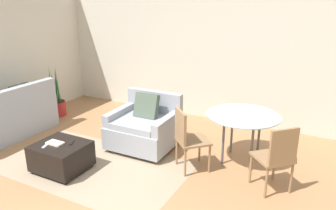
# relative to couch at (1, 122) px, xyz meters

# --- Properties ---
(ground_plane) EXTENTS (20.00, 20.00, 0.00)m
(ground_plane) POSITION_rel_couch_xyz_m (2.46, -0.91, -0.31)
(ground_plane) COLOR #A3754C
(wall_back) EXTENTS (12.00, 0.06, 2.75)m
(wall_back) POSITION_rel_couch_xyz_m (2.46, 2.66, 1.06)
(wall_back) COLOR beige
(wall_back) RESTS_ON ground_plane
(wall_left) EXTENTS (0.06, 12.00, 2.75)m
(wall_left) POSITION_rel_couch_xyz_m (-0.56, 0.59, 1.06)
(wall_left) COLOR beige
(wall_left) RESTS_ON ground_plane
(area_rug) EXTENTS (2.72, 1.59, 0.01)m
(area_rug) POSITION_rel_couch_xyz_m (2.02, -0.03, -0.31)
(area_rug) COLOR gray
(area_rug) RESTS_ON ground_plane
(couch) EXTENTS (0.85, 1.90, 0.92)m
(couch) POSITION_rel_couch_xyz_m (0.00, 0.00, 0.00)
(couch) COLOR #999EA8
(couch) RESTS_ON ground_plane
(armchair) EXTENTS (1.01, 0.92, 0.89)m
(armchair) POSITION_rel_couch_xyz_m (2.34, 0.89, 0.03)
(armchair) COLOR #999EA8
(armchair) RESTS_ON ground_plane
(ottoman) EXTENTS (0.70, 0.63, 0.40)m
(ottoman) POSITION_rel_couch_xyz_m (1.70, -0.31, -0.09)
(ottoman) COLOR black
(ottoman) RESTS_ON ground_plane
(book_stack) EXTENTS (0.24, 0.14, 0.02)m
(book_stack) POSITION_rel_couch_xyz_m (1.63, -0.33, 0.10)
(book_stack) COLOR beige
(book_stack) RESTS_ON ottoman
(tv_remote_primary) EXTENTS (0.10, 0.14, 0.01)m
(tv_remote_primary) POSITION_rel_couch_xyz_m (1.81, -0.20, 0.10)
(tv_remote_primary) COLOR black
(tv_remote_primary) RESTS_ON ottoman
(tv_remote_secondary) EXTENTS (0.09, 0.16, 0.01)m
(tv_remote_secondary) POSITION_rel_couch_xyz_m (1.56, -0.44, 0.10)
(tv_remote_secondary) COLOR #B7B7BC
(tv_remote_secondary) RESTS_ON ottoman
(potted_plant) EXTENTS (0.38, 0.38, 1.07)m
(potted_plant) POSITION_rel_couch_xyz_m (-0.06, 1.31, -0.07)
(potted_plant) COLOR maroon
(potted_plant) RESTS_ON ground_plane
(dining_table) EXTENTS (1.07, 1.07, 0.74)m
(dining_table) POSITION_rel_couch_xyz_m (3.87, 1.14, 0.34)
(dining_table) COLOR #99A8AD
(dining_table) RESTS_ON ground_plane
(dining_chair_near_left) EXTENTS (0.59, 0.59, 0.90)m
(dining_chair_near_left) POSITION_rel_couch_xyz_m (3.26, 0.53, 0.21)
(dining_chair_near_left) COLOR #93704C
(dining_chair_near_left) RESTS_ON ground_plane
(dining_chair_near_right) EXTENTS (0.59, 0.59, 0.90)m
(dining_chair_near_right) POSITION_rel_couch_xyz_m (4.47, 0.53, 0.21)
(dining_chair_near_right) COLOR #93704C
(dining_chair_near_right) RESTS_ON ground_plane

